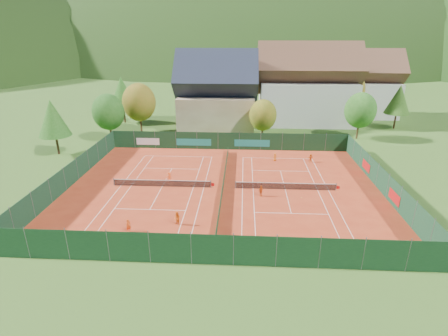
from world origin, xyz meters
The scene contains 35 objects.
ground centered at (0.00, 0.00, -0.02)m, with size 600.00×600.00×0.00m, color #30571B.
clay_pad centered at (0.00, 0.00, 0.01)m, with size 40.00×32.00×0.01m, color #A53118.
court_markings_left centered at (-8.00, 0.00, 0.01)m, with size 11.03×23.83×0.00m.
court_markings_right centered at (8.00, 0.00, 0.01)m, with size 11.03×23.83×0.00m.
tennis_net_left centered at (-7.85, 0.00, 0.51)m, with size 13.30×0.10×1.02m.
tennis_net_right centered at (8.15, 0.00, 0.51)m, with size 13.30×0.10×1.02m.
court_divider centered at (0.00, 0.00, 0.50)m, with size 0.03×28.80×1.00m.
fence_north centered at (-0.46, 15.99, 1.47)m, with size 40.00×0.10×3.00m.
fence_south centered at (0.00, -16.00, 1.50)m, with size 40.00×0.04×3.00m.
fence_west centered at (-20.00, 0.00, 1.50)m, with size 0.04×32.00×3.00m.
fence_east centered at (20.00, 0.05, 1.48)m, with size 0.09×32.00×3.00m.
chalet centered at (-3.00, 30.00, 6.62)m, with size 16.20×12.00×16.00m.
hotel_block_a centered at (16.00, 36.00, 7.38)m, with size 21.60×11.00×17.25m.
hotel_block_b centered at (30.00, 44.00, 6.62)m, with size 17.28×10.00×15.50m.
tree_west_front centered at (-22.00, 20.00, 5.39)m, with size 5.72×5.72×8.69m.
tree_west_mid centered at (-18.00, 26.00, 6.07)m, with size 6.44×6.44×9.78m.
tree_west_back centered at (-24.00, 34.00, 6.74)m, with size 5.60×5.60×10.00m.
tree_center centered at (6.00, 22.00, 4.72)m, with size 5.01×5.01×7.60m.
tree_east_front centered at (24.00, 24.00, 5.39)m, with size 5.72×5.72×8.69m.
tree_east_mid centered at (34.00, 32.00, 6.06)m, with size 5.04×5.04×9.00m.
tree_west_side centered at (-28.00, 12.00, 6.06)m, with size 5.04×5.04×9.00m.
tree_east_back centered at (26.00, 40.00, 6.74)m, with size 7.15×7.15×10.86m.
mountain_backdrop centered at (28.54, 233.48, -39.64)m, with size 820.00×530.00×242.00m.
ball_hopper centered at (12.26, -12.69, 0.56)m, with size 0.34×0.34×0.80m.
loose_ball_0 centered at (-10.68, -6.71, 0.03)m, with size 0.07×0.07×0.07m, color #CCD833.
loose_ball_1 centered at (4.32, -12.40, 0.03)m, with size 0.07×0.07×0.07m, color #CCD833.
loose_ball_2 centered at (4.74, 2.17, 0.03)m, with size 0.07×0.07×0.07m, color #CCD833.
loose_ball_3 centered at (-6.40, 7.58, 0.03)m, with size 0.07×0.07×0.07m, color #CCD833.
loose_ball_4 centered at (9.73, -2.36, 0.03)m, with size 0.07×0.07×0.07m, color #CCD833.
player_left_near centered at (-8.90, -11.15, 0.70)m, with size 0.51×0.34×1.40m, color #DA4813.
player_left_mid centered at (-4.24, -9.59, 0.76)m, with size 0.74×0.58×1.52m, color orange.
player_left_far centered at (-7.36, 1.69, 0.66)m, with size 0.86×0.49×1.33m, color #FD5116.
player_right_near centered at (4.77, -2.15, 0.72)m, with size 0.84×0.35×1.43m, color #D04E12.
player_right_far_a centered at (7.49, 10.64, 0.62)m, with size 0.61×0.40×1.25m, color orange.
player_right_far_b centered at (12.96, 10.38, 0.67)m, with size 1.25×0.40×1.35m, color #D45412.
Camera 1 is at (2.43, -41.17, 18.87)m, focal length 28.00 mm.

